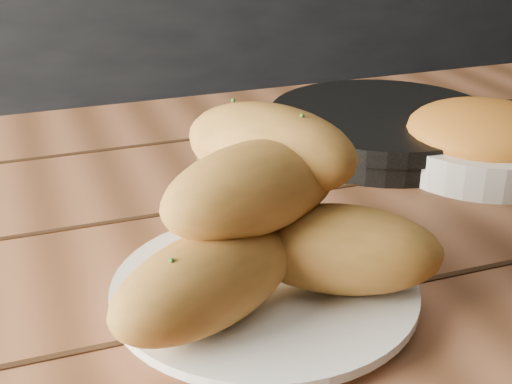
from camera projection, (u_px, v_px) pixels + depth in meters
name	position (u px, v px, depth m)	size (l,w,h in m)	color
counter	(202.00, 73.00, 2.33)	(2.80, 0.60, 0.90)	black
table	(349.00, 309.00, 0.73)	(1.58, 0.97, 0.75)	brown
plate	(264.00, 291.00, 0.58)	(0.25, 0.25, 0.02)	white
bread_rolls	(261.00, 216.00, 0.55)	(0.29, 0.25, 0.14)	#B67632
skillet	(384.00, 127.00, 0.90)	(0.42, 0.28, 0.05)	black
bowl	(482.00, 140.00, 0.83)	(0.21, 0.21, 0.08)	white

